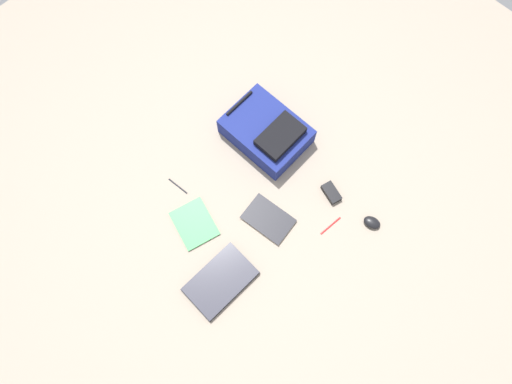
# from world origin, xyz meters

# --- Properties ---
(ground_plane) EXTENTS (4.19, 4.19, 0.00)m
(ground_plane) POSITION_xyz_m (0.00, 0.00, 0.00)
(ground_plane) COLOR gray
(backpack) EXTENTS (0.35, 0.46, 0.17)m
(backpack) POSITION_xyz_m (0.32, 0.19, 0.07)
(backpack) COLOR navy
(backpack) RESTS_ON ground_plane
(laptop) EXTENTS (0.36, 0.23, 0.03)m
(laptop) POSITION_xyz_m (-0.45, -0.22, 0.02)
(laptop) COLOR #24242C
(laptop) RESTS_ON ground_plane
(book_blue) EXTENTS (0.21, 0.28, 0.02)m
(book_blue) POSITION_xyz_m (-0.03, -0.17, 0.01)
(book_blue) COLOR silver
(book_blue) RESTS_ON ground_plane
(book_manual) EXTENTS (0.25, 0.29, 0.01)m
(book_manual) POSITION_xyz_m (-0.34, 0.10, 0.01)
(book_manual) COLOR silver
(book_manual) RESTS_ON ground_plane
(computer_mouse) EXTENTS (0.09, 0.11, 0.04)m
(computer_mouse) POSITION_xyz_m (0.35, -0.58, 0.02)
(computer_mouse) COLOR black
(computer_mouse) RESTS_ON ground_plane
(power_brick) EXTENTS (0.09, 0.13, 0.03)m
(power_brick) POSITION_xyz_m (0.32, -0.31, 0.02)
(power_brick) COLOR black
(power_brick) RESTS_ON ground_plane
(pen_black) EXTENTS (0.15, 0.02, 0.01)m
(pen_black) POSITION_xyz_m (0.18, -0.43, 0.00)
(pen_black) COLOR red
(pen_black) RESTS_ON ground_plane
(pen_blue) EXTENTS (0.02, 0.14, 0.01)m
(pen_blue) POSITION_xyz_m (-0.25, 0.33, 0.00)
(pen_blue) COLOR black
(pen_blue) RESTS_ON ground_plane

